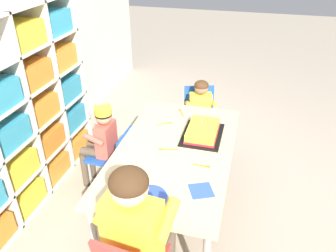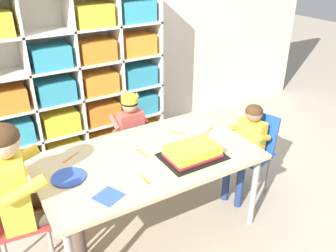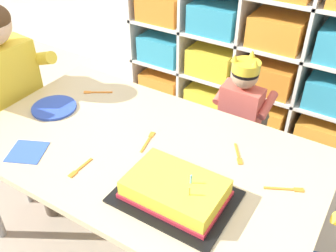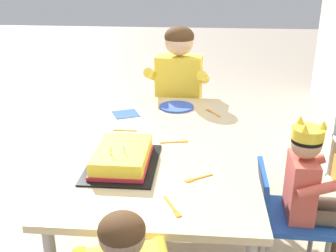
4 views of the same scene
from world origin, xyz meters
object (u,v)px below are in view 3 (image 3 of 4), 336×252
Objects in this scene: fork_near_child_seat at (148,140)px; fork_by_napkin at (238,155)px; fork_beside_plate_stack at (287,189)px; activity_table at (144,158)px; adult_helper_seated at (14,87)px; birthday_cake_on_tray at (175,191)px; child_with_crown at (244,106)px; classroom_chair_adult_side at (11,114)px; fork_near_cake_tray at (79,169)px; classroom_chair_blue at (233,139)px; fork_scattered_mid_table at (96,92)px; paper_plate_stack at (54,108)px.

fork_by_napkin is (0.36, 0.11, 0.00)m from fork_near_child_seat.
fork_beside_plate_stack is 0.24m from fork_by_napkin.
adult_helper_seated is at bearing 179.46° from activity_table.
birthday_cake_on_tray is 2.90× the size of fork_near_child_seat.
child_with_crown reaches higher than activity_table.
fork_near_cake_tray is at bearing -102.69° from classroom_chair_adult_side.
fork_by_napkin is at bearing -76.31° from adult_helper_seated.
classroom_chair_blue is 4.92× the size of fork_by_napkin.
adult_helper_seated reaches higher than classroom_chair_adult_side.
adult_helper_seated is at bearing -99.80° from fork_near_child_seat.
fork_beside_plate_stack is (0.71, 0.32, 0.00)m from fork_near_cake_tray.
fork_near_child_seat is 1.05× the size of fork_beside_plate_stack.
child_with_crown is at bearing 2.65° from fork_scattered_mid_table.
paper_plate_stack is (-0.70, -0.65, 0.11)m from child_with_crown.
birthday_cake_on_tray is 0.80m from paper_plate_stack.
fork_near_child_seat is at bearing -23.71° from fork_beside_plate_stack.
fork_by_napkin is (0.81, -0.07, 0.00)m from fork_scattered_mid_table.
fork_near_cake_tray and fork_near_child_seat have the same top height.
activity_table is 0.70m from child_with_crown.
classroom_chair_adult_side is 5.39× the size of fork_beside_plate_stack.
adult_helper_seated is (0.12, -0.01, 0.21)m from classroom_chair_adult_side.
paper_plate_stack is at bearing 66.14° from fork_by_napkin.
fork_beside_plate_stack is at bearing 130.77° from classroom_chair_blue.
fork_near_cake_tray is at bearing -104.84° from adult_helper_seated.
classroom_chair_blue is at bearing 96.12° from birthday_cake_on_tray.
fork_near_cake_tray reaches higher than activity_table.
adult_helper_seated reaches higher than activity_table.
fork_near_child_seat is at bearing -23.14° from fork_near_cake_tray.
child_with_crown is 6.27× the size of fork_scattered_mid_table.
classroom_chair_adult_side is (-1.07, -0.55, 0.10)m from classroom_chair_blue.
classroom_chair_blue is at bearing 147.41° from fork_near_child_seat.
birthday_cake_on_tray is 3.05× the size of fork_beside_plate_stack.
adult_helper_seated is at bearing -23.48° from fork_beside_plate_stack.
fork_near_cake_tray is (0.39, -0.25, -0.00)m from paper_plate_stack.
birthday_cake_on_tray is 0.40m from fork_near_cake_tray.
fork_scattered_mid_table is at bearing 29.50° from classroom_chair_blue.
paper_plate_stack is at bearing 44.37° from child_with_crown.
paper_plate_stack reaches higher than classroom_chair_blue.
paper_plate_stack is at bearing -99.54° from fork_near_child_seat.
fork_beside_plate_stack is at bearing 37.31° from birthday_cake_on_tray.
paper_plate_stack is 1.48× the size of fork_near_child_seat.
classroom_chair_adult_side is 1.48m from fork_beside_plate_stack.
classroom_chair_adult_side is at bearing -179.93° from paper_plate_stack.
fork_near_cake_tray is (-0.39, -0.07, -0.03)m from birthday_cake_on_tray.
birthday_cake_on_tray is at bearing -93.65° from adult_helper_seated.
fork_near_child_seat is at bearing 71.97° from classroom_chair_blue.
adult_helper_seated is at bearing -177.21° from paper_plate_stack.
adult_helper_seated reaches higher than fork_by_napkin.
child_with_crown is at bearing 42.93° from paper_plate_stack.
adult_helper_seated reaches higher than paper_plate_stack.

